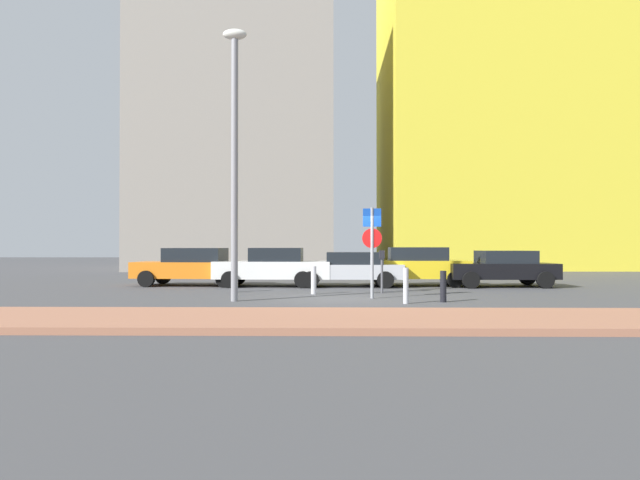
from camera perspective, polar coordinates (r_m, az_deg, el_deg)
ground_plane at (r=16.77m, az=2.12°, el=-6.06°), size 120.00×120.00×0.00m
sidewalk_brick at (r=11.60m, az=2.63°, el=-8.16°), size 40.00×3.32×0.14m
parked_car_orange at (r=22.87m, az=-12.86°, el=-2.62°), size 4.62×2.26×1.51m
parked_car_white at (r=21.95m, az=-4.78°, el=-2.74°), size 4.54×2.00×1.52m
parked_car_silver at (r=21.82m, az=2.74°, el=-2.92°), size 4.61×2.02×1.35m
parked_car_yellow at (r=22.52m, az=9.83°, el=-2.60°), size 4.16×2.11×1.54m
parked_car_black at (r=22.83m, az=18.10°, el=-2.72°), size 4.15×2.08×1.41m
parking_sign_post at (r=16.93m, az=5.36°, el=-0.14°), size 0.60×0.10×2.76m
parking_meter at (r=18.88m, az=6.36°, el=-2.61°), size 0.18×0.14×1.44m
street_lamp at (r=16.48m, az=-8.74°, el=9.81°), size 0.70×0.36×7.87m
traffic_bollard_near at (r=19.43m, az=-8.78°, el=-3.96°), size 0.18×0.18×0.91m
traffic_bollard_mid at (r=15.56m, az=8.79°, el=-4.65°), size 0.15×0.15×0.99m
traffic_bollard_far at (r=16.20m, az=12.51°, el=-4.67°), size 0.18×0.18×0.89m
traffic_bollard_edge at (r=18.41m, az=-0.65°, el=-4.13°), size 0.18×0.18×0.92m
building_colorful_midrise at (r=45.14m, az=17.87°, el=13.83°), size 17.18×14.30×25.65m
building_under_construction at (r=41.14m, az=-7.90°, el=10.54°), size 12.97×12.97×19.08m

